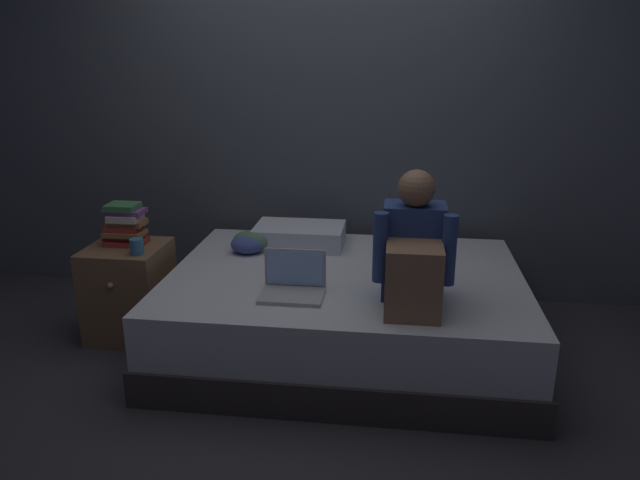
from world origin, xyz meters
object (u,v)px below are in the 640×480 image
nightstand (130,291)px  pillow (300,235)px  person_sitting (414,255)px  mug (137,246)px  bed (345,311)px  laptop (293,284)px  book_stack (125,225)px  clothes_pile (251,242)px

nightstand → pillow: pillow is taller
person_sitting → mug: bearing=169.9°
bed → laptop: 0.51m
person_sitting → pillow: person_sitting is taller
laptop → pillow: size_ratio=0.57×
nightstand → book_stack: (-0.01, 0.05, 0.40)m
book_stack → mug: book_stack is taller
laptop → pillow: bearing=97.0°
nightstand → book_stack: book_stack is taller
bed → clothes_pile: 0.74m
pillow → mug: mug is taller
nightstand → person_sitting: person_sitting is taller
mug → clothes_pile: bearing=35.6°
nightstand → clothes_pile: size_ratio=2.41×
nightstand → clothes_pile: bearing=22.1°
bed → laptop: size_ratio=6.25×
clothes_pile → book_stack: bearing=-161.4°
person_sitting → laptop: 0.63m
bed → laptop: bearing=-124.6°
book_stack → nightstand: bearing=-80.0°
nightstand → mug: 0.37m
nightstand → pillow: 1.09m
nightstand → laptop: 1.15m
clothes_pile → bed: bearing=-25.4°
person_sitting → book_stack: person_sitting is taller
person_sitting → laptop: (-0.60, 0.03, -0.20)m
laptop → book_stack: (-1.07, 0.40, 0.16)m
nightstand → book_stack: bearing=100.0°
pillow → clothes_pile: bearing=-150.2°
nightstand → clothes_pile: 0.78m
clothes_pile → person_sitting: bearing=-34.6°
laptop → nightstand: bearing=161.4°
bed → person_sitting: 0.72m
nightstand → bed: bearing=-0.5°
laptop → clothes_pile: size_ratio=1.37×
pillow → nightstand: bearing=-155.6°
laptop → book_stack: bearing=159.4°
nightstand → book_stack: size_ratio=2.30×
pillow → book_stack: size_ratio=2.28×
bed → book_stack: size_ratio=8.13×
bed → laptop: (-0.24, -0.35, 0.29)m
nightstand → pillow: size_ratio=1.01×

